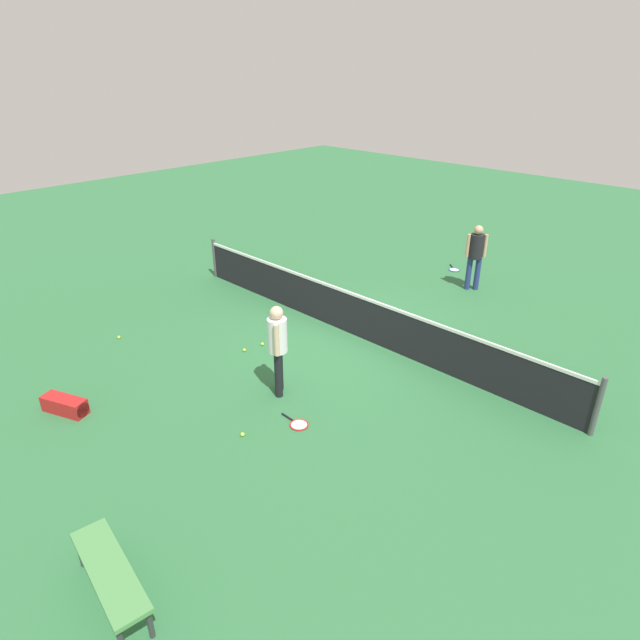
{
  "coord_description": "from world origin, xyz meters",
  "views": [
    {
      "loc": [
        6.7,
        -8.0,
        5.43
      ],
      "look_at": [
        0.26,
        -1.32,
        0.9
      ],
      "focal_mm": 30.21,
      "sensor_mm": 36.0,
      "label": 1
    }
  ],
  "objects_px": {
    "player_far_side": "(476,252)",
    "tennis_ball_midcourt": "(262,344)",
    "tennis_racket_near_player": "(298,424)",
    "courtside_bench": "(110,573)",
    "tennis_ball_baseline": "(243,434)",
    "equipment_bag": "(66,405)",
    "tennis_ball_near_player": "(119,337)",
    "player_near_side": "(278,343)",
    "tennis_ball_by_net": "(244,350)",
    "tennis_racket_far_player": "(454,269)"
  },
  "relations": [
    {
      "from": "tennis_ball_midcourt",
      "to": "tennis_racket_near_player",
      "type": "bearing_deg",
      "value": -28.69
    },
    {
      "from": "player_near_side",
      "to": "tennis_racket_far_player",
      "type": "bearing_deg",
      "value": 97.85
    },
    {
      "from": "player_near_side",
      "to": "courtside_bench",
      "type": "height_order",
      "value": "player_near_side"
    },
    {
      "from": "tennis_ball_by_net",
      "to": "tennis_ball_baseline",
      "type": "relative_size",
      "value": 1.0
    },
    {
      "from": "tennis_racket_near_player",
      "to": "tennis_ball_midcourt",
      "type": "height_order",
      "value": "tennis_ball_midcourt"
    },
    {
      "from": "player_near_side",
      "to": "tennis_ball_midcourt",
      "type": "distance_m",
      "value": 2.06
    },
    {
      "from": "player_far_side",
      "to": "tennis_ball_midcourt",
      "type": "bearing_deg",
      "value": -105.22
    },
    {
      "from": "tennis_racket_near_player",
      "to": "tennis_ball_by_net",
      "type": "bearing_deg",
      "value": 159.89
    },
    {
      "from": "player_far_side",
      "to": "tennis_ball_midcourt",
      "type": "distance_m",
      "value": 6.08
    },
    {
      "from": "player_near_side",
      "to": "player_far_side",
      "type": "relative_size",
      "value": 1.0
    },
    {
      "from": "player_near_side",
      "to": "tennis_racket_far_player",
      "type": "height_order",
      "value": "player_near_side"
    },
    {
      "from": "player_near_side",
      "to": "courtside_bench",
      "type": "xyz_separation_m",
      "value": [
        1.75,
        -4.04,
        -0.59
      ]
    },
    {
      "from": "tennis_ball_baseline",
      "to": "equipment_bag",
      "type": "relative_size",
      "value": 0.08
    },
    {
      "from": "tennis_ball_near_player",
      "to": "player_far_side",
      "type": "bearing_deg",
      "value": 62.48
    },
    {
      "from": "tennis_ball_midcourt",
      "to": "courtside_bench",
      "type": "height_order",
      "value": "courtside_bench"
    },
    {
      "from": "equipment_bag",
      "to": "player_far_side",
      "type": "bearing_deg",
      "value": 77.41
    },
    {
      "from": "tennis_ball_near_player",
      "to": "equipment_bag",
      "type": "relative_size",
      "value": 0.08
    },
    {
      "from": "tennis_ball_by_net",
      "to": "courtside_bench",
      "type": "xyz_separation_m",
      "value": [
        3.38,
        -4.55,
        0.38
      ]
    },
    {
      "from": "player_near_side",
      "to": "player_far_side",
      "type": "bearing_deg",
      "value": 89.89
    },
    {
      "from": "tennis_ball_midcourt",
      "to": "equipment_bag",
      "type": "height_order",
      "value": "equipment_bag"
    },
    {
      "from": "tennis_ball_by_net",
      "to": "player_far_side",
      "type": "bearing_deg",
      "value": 75.17
    },
    {
      "from": "player_far_side",
      "to": "tennis_ball_near_player",
      "type": "distance_m",
      "value": 8.77
    },
    {
      "from": "tennis_ball_midcourt",
      "to": "tennis_ball_baseline",
      "type": "relative_size",
      "value": 1.0
    },
    {
      "from": "tennis_ball_midcourt",
      "to": "tennis_ball_by_net",
      "type": "bearing_deg",
      "value": -99.34
    },
    {
      "from": "player_near_side",
      "to": "equipment_bag",
      "type": "bearing_deg",
      "value": -126.25
    },
    {
      "from": "tennis_ball_by_net",
      "to": "equipment_bag",
      "type": "relative_size",
      "value": 0.08
    },
    {
      "from": "player_near_side",
      "to": "tennis_ball_midcourt",
      "type": "xyz_separation_m",
      "value": [
        -1.56,
        0.93,
        -0.98
      ]
    },
    {
      "from": "tennis_ball_by_net",
      "to": "tennis_ball_midcourt",
      "type": "relative_size",
      "value": 1.0
    },
    {
      "from": "tennis_ball_by_net",
      "to": "tennis_ball_baseline",
      "type": "height_order",
      "value": "same"
    },
    {
      "from": "tennis_racket_far_player",
      "to": "tennis_ball_baseline",
      "type": "bearing_deg",
      "value": -80.04
    },
    {
      "from": "tennis_racket_far_player",
      "to": "tennis_ball_midcourt",
      "type": "relative_size",
      "value": 8.27
    },
    {
      "from": "player_far_side",
      "to": "tennis_racket_near_player",
      "type": "distance_m",
      "value": 7.28
    },
    {
      "from": "courtside_bench",
      "to": "tennis_ball_baseline",
      "type": "bearing_deg",
      "value": 113.95
    },
    {
      "from": "tennis_racket_near_player",
      "to": "tennis_ball_baseline",
      "type": "relative_size",
      "value": 8.88
    },
    {
      "from": "tennis_ball_near_player",
      "to": "tennis_ball_baseline",
      "type": "bearing_deg",
      "value": -3.08
    },
    {
      "from": "tennis_racket_near_player",
      "to": "equipment_bag",
      "type": "bearing_deg",
      "value": -140.99
    },
    {
      "from": "tennis_ball_by_net",
      "to": "equipment_bag",
      "type": "height_order",
      "value": "equipment_bag"
    },
    {
      "from": "player_far_side",
      "to": "tennis_ball_midcourt",
      "type": "xyz_separation_m",
      "value": [
        -1.58,
        -5.79,
        -0.98
      ]
    },
    {
      "from": "player_near_side",
      "to": "tennis_ball_midcourt",
      "type": "bearing_deg",
      "value": 149.23
    },
    {
      "from": "player_far_side",
      "to": "courtside_bench",
      "type": "bearing_deg",
      "value": -80.85
    },
    {
      "from": "player_near_side",
      "to": "tennis_ball_midcourt",
      "type": "height_order",
      "value": "player_near_side"
    },
    {
      "from": "player_far_side",
      "to": "tennis_ball_baseline",
      "type": "bearing_deg",
      "value": -86.44
    },
    {
      "from": "player_far_side",
      "to": "tennis_ball_baseline",
      "type": "distance_m",
      "value": 8.05
    },
    {
      "from": "tennis_racket_far_player",
      "to": "tennis_ball_near_player",
      "type": "height_order",
      "value": "tennis_ball_near_player"
    },
    {
      "from": "player_near_side",
      "to": "equipment_bag",
      "type": "relative_size",
      "value": 2.01
    },
    {
      "from": "tennis_racket_far_player",
      "to": "tennis_ball_by_net",
      "type": "height_order",
      "value": "tennis_ball_by_net"
    },
    {
      "from": "courtside_bench",
      "to": "player_far_side",
      "type": "bearing_deg",
      "value": 99.15
    },
    {
      "from": "tennis_ball_baseline",
      "to": "courtside_bench",
      "type": "relative_size",
      "value": 0.04
    },
    {
      "from": "tennis_ball_near_player",
      "to": "tennis_ball_baseline",
      "type": "distance_m",
      "value": 4.53
    },
    {
      "from": "courtside_bench",
      "to": "player_near_side",
      "type": "bearing_deg",
      "value": 113.38
    }
  ]
}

